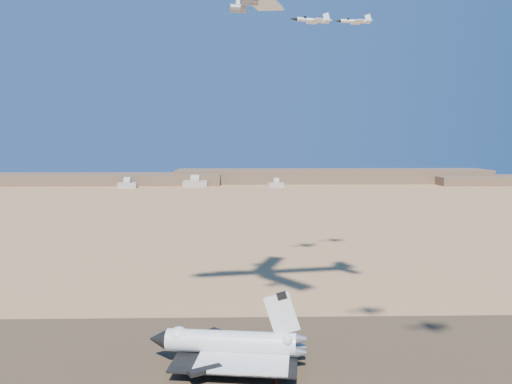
{
  "coord_description": "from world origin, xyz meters",
  "views": [
    {
      "loc": [
        0.97,
        -133.5,
        58.07
      ],
      "look_at": [
        4.27,
        8.0,
        43.23
      ],
      "focal_mm": 35.0,
      "sensor_mm": 36.0,
      "label": 1
    }
  ],
  "objects_px": {
    "crew_c": "(276,382)",
    "shuttle": "(229,345)",
    "crew_b": "(269,374)",
    "chase_jet_d": "(355,21)",
    "chase_jet_c": "(312,20)",
    "crew_a": "(272,377)"
  },
  "relations": [
    {
      "from": "crew_c",
      "to": "shuttle",
      "type": "bearing_deg",
      "value": 21.05
    },
    {
      "from": "crew_b",
      "to": "chase_jet_d",
      "type": "xyz_separation_m",
      "value": [
        36.95,
        80.55,
        102.88
      ]
    },
    {
      "from": "crew_b",
      "to": "chase_jet_c",
      "type": "height_order",
      "value": "chase_jet_c"
    },
    {
      "from": "shuttle",
      "to": "chase_jet_c",
      "type": "distance_m",
      "value": 117.48
    },
    {
      "from": "crew_c",
      "to": "crew_b",
      "type": "bearing_deg",
      "value": -4.16
    },
    {
      "from": "crew_a",
      "to": "chase_jet_d",
      "type": "bearing_deg",
      "value": -9.29
    },
    {
      "from": "crew_a",
      "to": "chase_jet_c",
      "type": "relative_size",
      "value": 0.1
    },
    {
      "from": "shuttle",
      "to": "crew_c",
      "type": "height_order",
      "value": "shuttle"
    },
    {
      "from": "crew_a",
      "to": "chase_jet_c",
      "type": "xyz_separation_m",
      "value": [
        17.97,
        70.35,
        100.38
      ]
    },
    {
      "from": "chase_jet_c",
      "to": "shuttle",
      "type": "bearing_deg",
      "value": -132.43
    },
    {
      "from": "shuttle",
      "to": "crew_a",
      "type": "height_order",
      "value": "shuttle"
    },
    {
      "from": "crew_c",
      "to": "chase_jet_d",
      "type": "bearing_deg",
      "value": -48.06
    },
    {
      "from": "shuttle",
      "to": "crew_b",
      "type": "bearing_deg",
      "value": -27.45
    },
    {
      "from": "crew_a",
      "to": "crew_c",
      "type": "relative_size",
      "value": 1.01
    },
    {
      "from": "shuttle",
      "to": "crew_a",
      "type": "bearing_deg",
      "value": -32.2
    },
    {
      "from": "crew_b",
      "to": "chase_jet_d",
      "type": "height_order",
      "value": "chase_jet_d"
    },
    {
      "from": "shuttle",
      "to": "crew_b",
      "type": "distance_m",
      "value": 12.75
    },
    {
      "from": "shuttle",
      "to": "chase_jet_c",
      "type": "bearing_deg",
      "value": 72.17
    },
    {
      "from": "shuttle",
      "to": "crew_a",
      "type": "relative_size",
      "value": 26.23
    },
    {
      "from": "crew_c",
      "to": "chase_jet_c",
      "type": "bearing_deg",
      "value": -38.71
    },
    {
      "from": "crew_b",
      "to": "crew_c",
      "type": "xyz_separation_m",
      "value": [
        1.6,
        -4.11,
        -0.03
      ]
    },
    {
      "from": "shuttle",
      "to": "chase_jet_d",
      "type": "xyz_separation_m",
      "value": [
        46.77,
        73.81,
        98.32
      ]
    }
  ]
}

